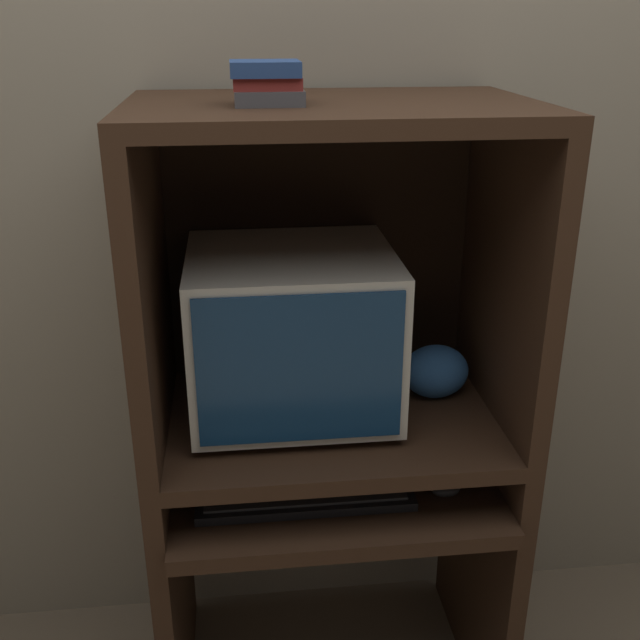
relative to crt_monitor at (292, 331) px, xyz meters
The scene contains 9 objects.
wall_back 0.45m from the crt_monitor, 74.42° to the left, with size 6.00×0.06×2.60m.
desk_base 0.58m from the crt_monitor, 35.20° to the right, with size 0.81×0.57×0.64m.
desk_monitor_shelf 0.24m from the crt_monitor, 20.24° to the right, with size 0.81×0.54×0.14m.
hutch_upper 0.26m from the crt_monitor, ahead, with size 0.81×0.54×0.69m.
crt_monitor is the anchor object (origin of this frame).
keyboard 0.36m from the crt_monitor, 85.98° to the right, with size 0.47×0.14×0.03m.
mouse 0.49m from the crt_monitor, 28.35° to the right, with size 0.07×0.04×0.03m.
snack_bag 0.36m from the crt_monitor, ahead, with size 0.16×0.12×0.13m.
book_stack 0.54m from the crt_monitor, 119.06° to the right, with size 0.13×0.11×0.08m.
Camera 1 is at (-0.19, -1.21, 1.63)m, focal length 42.00 mm.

